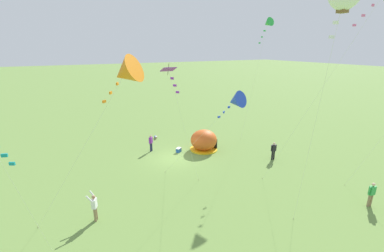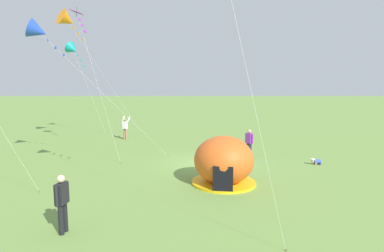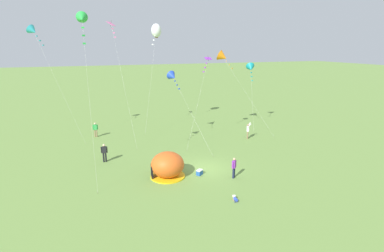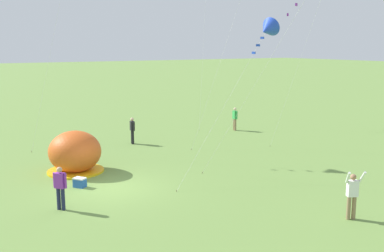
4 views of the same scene
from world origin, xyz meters
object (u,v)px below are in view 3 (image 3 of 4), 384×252
toddler_crawling (235,198)px  kite_cyan (33,31)px  kite_pink (112,28)px  kite_purple (207,63)px  person_far_back (104,152)px  kite_blue (173,77)px  person_with_toddler (95,129)px  cooler_box (200,172)px  kite_orange (223,57)px  kite_green (82,19)px  person_center_field (248,130)px  kite_teal (251,68)px  popup_tent (167,165)px  kite_white (156,31)px  person_watching_sky (234,167)px

toddler_crawling → kite_cyan: bearing=123.9°
kite_pink → kite_purple: kite_pink is taller
toddler_crawling → person_far_back: 13.13m
kite_cyan → kite_blue: 15.17m
person_with_toddler → kite_cyan: (-5.28, 0.86, 10.86)m
person_far_back → kite_cyan: size_ratio=0.14×
cooler_box → person_with_toddler: bearing=117.5°
kite_orange → kite_purple: (-2.81, -1.86, -0.50)m
person_far_back → kite_cyan: 15.36m
toddler_crawling → kite_pink: kite_pink is taller
kite_green → kite_pink: size_ratio=0.98×
kite_cyan → kite_pink: size_ratio=0.96×
person_far_back → kite_purple: (11.56, 3.42, 7.62)m
person_center_field → kite_teal: (3.10, 5.11, 6.60)m
person_center_field → kite_green: kite_green is taller
kite_teal → cooler_box: bearing=-133.9°
person_far_back → kite_purple: size_ratio=0.18×
popup_tent → kite_white: bearing=78.2°
person_far_back → kite_blue: (7.93, 4.27, 6.15)m
kite_pink → kite_teal: bearing=-4.0°
kite_green → kite_teal: 22.82m
cooler_box → kite_pink: kite_pink is taller
kite_cyan → kite_purple: (17.15, -5.89, -3.24)m
popup_tent → person_far_back: (-4.51, 5.13, -0.03)m
popup_tent → person_center_field: bearing=30.5°
kite_pink → kite_orange: kite_pink is taller
kite_pink → person_watching_sky: bearing=-64.6°
popup_tent → kite_orange: size_ratio=0.29×
person_far_back → kite_blue: kite_blue is taller
popup_tent → kite_blue: kite_blue is taller
kite_teal → kite_purple: kite_purple is taller
kite_green → kite_white: bearing=56.5°
cooler_box → kite_blue: bearing=85.1°
kite_pink → kite_blue: (5.65, -3.64, -5.08)m
kite_teal → kite_purple: size_ratio=0.89×
cooler_box → person_far_back: 9.13m
person_with_toddler → kite_blue: 11.10m
popup_tent → kite_green: bearing=160.3°
person_center_field → kite_pink: 18.77m
person_watching_sky → kite_blue: bearing=97.5°
popup_tent → kite_purple: bearing=50.5°
kite_purple → kite_teal: bearing=23.9°
person_center_field → kite_green: bearing=-164.2°
popup_tent → person_with_toddler: 14.41m
cooler_box → person_watching_sky: 2.90m
kite_green → kite_purple: size_ratio=1.37×
person_with_toddler → kite_purple: 14.98m
kite_cyan → kite_blue: bearing=-20.4°
person_far_back → kite_green: (-0.96, -3.17, 11.22)m
kite_cyan → kite_green: size_ratio=0.98×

